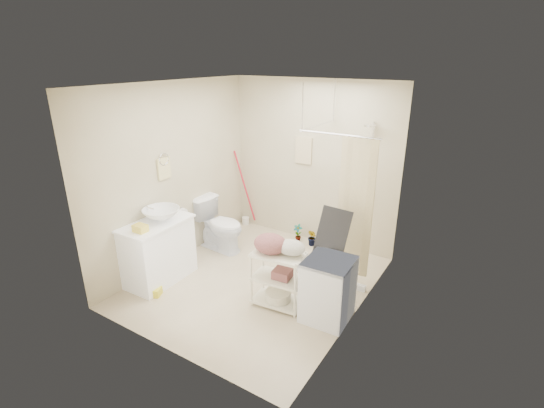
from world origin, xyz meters
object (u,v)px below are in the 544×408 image
Objects in this scene: vanity at (159,251)px; toilet at (220,225)px; laundry_rack at (278,274)px; washing_machine at (328,289)px.

vanity reaches higher than toilet.
laundry_rack is at bearing -112.76° from toilet.
washing_machine is (2.30, 0.44, -0.05)m from vanity.
vanity is 1.72m from laundry_rack.
laundry_rack is (-0.62, -0.09, 0.05)m from washing_machine.
toilet reaches higher than washing_machine.
toilet is 2.30m from washing_machine.
laundry_rack is at bearing -174.37° from washing_machine.
toilet is 0.97× the size of laundry_rack.
toilet is 1.09× the size of washing_machine.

